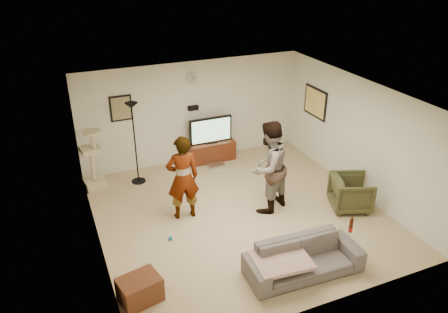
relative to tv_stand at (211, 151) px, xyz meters
name	(u,v)px	position (x,y,z in m)	size (l,w,h in m)	color
floor	(239,214)	(-0.37, -2.50, -0.26)	(5.50, 5.50, 0.02)	tan
ceiling	(241,95)	(-0.37, -2.50, 2.26)	(5.50, 5.50, 0.02)	white
wall_back	(192,112)	(-0.37, 0.25, 1.00)	(5.50, 0.04, 2.50)	#EDECCE
wall_front	(324,240)	(-0.37, -5.25, 1.00)	(5.50, 0.04, 2.50)	#EDECCE
wall_left	(93,187)	(-3.12, -2.50, 1.00)	(0.04, 5.50, 2.50)	#EDECCE
wall_right	(357,136)	(2.38, -2.50, 1.00)	(0.04, 5.50, 2.50)	#EDECCE
wall_clock	(192,78)	(-0.37, 0.22, 1.85)	(0.26, 0.26, 0.04)	white
wall_speaker	(193,108)	(-0.37, 0.19, 1.13)	(0.25, 0.10, 0.10)	black
picture_back	(121,108)	(-2.07, 0.23, 1.35)	(0.42, 0.03, 0.52)	olive
picture_right	(315,102)	(2.36, -0.90, 1.25)	(0.03, 0.78, 0.62)	#DFBB60
tv_stand	(211,151)	(0.00, 0.00, 0.00)	(1.19, 0.45, 0.50)	#461D0E
console_box	(216,165)	(-0.03, -0.40, -0.21)	(0.40, 0.30, 0.07)	silver
tv	(211,130)	(0.00, 0.00, 0.57)	(1.08, 0.08, 0.64)	black
tv_screen	(211,131)	(0.00, -0.04, 0.57)	(1.00, 0.01, 0.57)	#1FEE93
floor_lamp	(135,144)	(-1.95, -0.39, 0.70)	(0.32, 0.32, 1.90)	black
cat_tree	(92,160)	(-2.90, -0.28, 0.45)	(0.45, 0.45, 1.40)	#BCB38D
person_left	(183,178)	(-1.42, -2.15, 0.62)	(0.64, 0.42, 1.75)	#A7A8B1
person_right	(268,167)	(0.23, -2.55, 0.71)	(0.93, 0.73, 1.92)	teal
sofa	(304,258)	(-0.13, -4.51, 0.03)	(1.94, 0.76, 0.57)	#564F4D
throw_blanket	(282,260)	(-0.56, -4.51, 0.13)	(0.90, 0.70, 0.06)	#CBA092
beer_bottle	(351,226)	(0.76, -4.51, 0.44)	(0.06, 0.06, 0.25)	#3B1407
armchair	(351,193)	(1.82, -3.19, 0.11)	(0.76, 0.78, 0.71)	#393B20
side_table	(140,289)	(-2.77, -4.07, -0.04)	(0.61, 0.46, 0.41)	#552B19
toy_ball	(170,238)	(-1.91, -2.80, -0.21)	(0.08, 0.08, 0.08)	#0F6796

